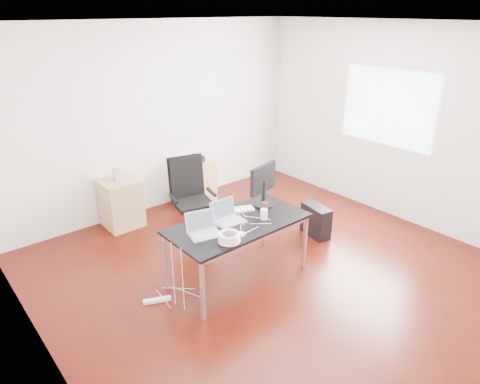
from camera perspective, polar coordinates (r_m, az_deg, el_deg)
room_shell at (r=4.70m, az=4.64°, el=4.28°), size 5.00×5.00×5.00m
desk at (r=4.82m, az=-0.26°, el=-4.59°), size 1.60×0.80×0.73m
office_chair at (r=5.86m, az=-6.62°, el=-0.24°), size 0.58×0.60×1.08m
filing_cabinet_left at (r=6.39m, az=-15.58°, el=-1.44°), size 0.50×0.50×0.70m
filing_cabinet_right at (r=6.96m, az=-5.93°, el=1.40°), size 0.50×0.50×0.70m
pc_tower at (r=6.03m, az=10.07°, el=-3.79°), size 0.28×0.48×0.44m
wastebasket at (r=6.91m, az=-7.99°, el=-0.77°), size 0.31×0.31×0.28m
power_strip at (r=4.87m, az=-10.99°, el=-13.96°), size 0.30×0.18×0.04m
laptop_left at (r=4.54m, az=-4.85°, el=-4.95°), size 0.38×0.33×0.23m
laptop_right at (r=4.79m, az=-1.73°, el=-3.28°), size 0.34×0.26×0.23m
monitor at (r=5.10m, az=3.09°, el=1.21°), size 0.45×0.26×0.51m
keyboard at (r=5.04m, az=-0.62°, el=-2.42°), size 0.46×0.30×0.02m
cup_white at (r=4.84m, az=3.21°, el=-2.96°), size 0.10×0.10×0.12m
cup_brown at (r=5.05m, az=3.33°, el=-1.92°), size 0.09×0.09×0.10m
cable_coil at (r=4.37m, az=-1.46°, el=-6.10°), size 0.24×0.24×0.11m
power_adapter at (r=4.52m, az=0.19°, el=-5.62°), size 0.09×0.09×0.03m
speaker at (r=6.24m, az=-16.12°, el=2.31°), size 0.09×0.08×0.18m
navy_garment at (r=6.77m, az=-6.29°, el=4.33°), size 0.33×0.28×0.09m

